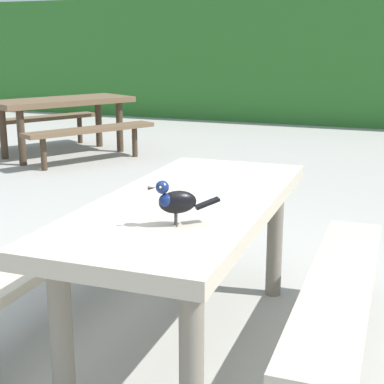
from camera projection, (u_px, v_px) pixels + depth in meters
name	position (u px, v px, depth m)	size (l,w,h in m)	color
ground_plane	(167.00, 373.00, 2.59)	(60.00, 60.00, 0.00)	#A3A099
hedge_wall	(371.00, 60.00, 10.32)	(28.00, 1.26, 2.27)	#2D6B28
picnic_table_foreground	(189.00, 235.00, 2.72)	(1.74, 1.82, 0.74)	#B2A893
bird_grackle	(175.00, 200.00, 2.24)	(0.24, 0.19, 0.18)	black
picnic_table_mid_right	(62.00, 113.00, 7.50)	(2.28, 2.29, 0.74)	brown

